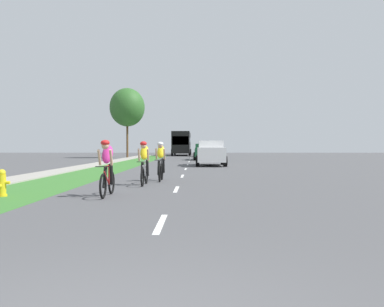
% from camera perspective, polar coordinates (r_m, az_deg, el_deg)
% --- Properties ---
extents(ground_plane, '(120.00, 120.00, 0.00)m').
position_cam_1_polar(ground_plane, '(22.69, -1.02, -2.47)').
color(ground_plane, '#4C4C4F').
extents(grass_verge, '(2.73, 70.00, 0.01)m').
position_cam_1_polar(grass_verge, '(23.32, -12.84, -2.39)').
color(grass_verge, '#38722D').
rests_on(grass_verge, ground_plane).
extents(sidewalk_concrete, '(1.56, 70.00, 0.10)m').
position_cam_1_polar(sidewalk_concrete, '(23.91, -17.85, -2.33)').
color(sidewalk_concrete, '#9E998E').
rests_on(sidewalk_concrete, ground_plane).
extents(lane_markings_center, '(0.12, 52.20, 0.01)m').
position_cam_1_polar(lane_markings_center, '(26.68, -0.77, -1.92)').
color(lane_markings_center, white).
rests_on(lane_markings_center, ground_plane).
extents(fire_hydrant_yellow, '(0.44, 0.38, 0.76)m').
position_cam_1_polar(fire_hydrant_yellow, '(12.10, -26.08, -3.94)').
color(fire_hydrant_yellow, yellow).
rests_on(fire_hydrant_yellow, ground_plane).
extents(cyclist_lead, '(0.42, 1.72, 1.58)m').
position_cam_1_polar(cyclist_lead, '(11.15, -12.31, -2.01)').
color(cyclist_lead, black).
rests_on(cyclist_lead, ground_plane).
extents(cyclist_trailing, '(0.42, 1.72, 1.58)m').
position_cam_1_polar(cyclist_trailing, '(14.12, -6.99, -1.34)').
color(cyclist_trailing, black).
rests_on(cyclist_trailing, ground_plane).
extents(cyclist_distant, '(0.42, 1.72, 1.58)m').
position_cam_1_polar(cyclist_distant, '(15.76, -4.58, -1.08)').
color(cyclist_distant, black).
rests_on(cyclist_distant, ground_plane).
extents(suv_white, '(2.15, 4.70, 1.79)m').
position_cam_1_polar(suv_white, '(28.09, 2.74, 0.15)').
color(suv_white, silver).
rests_on(suv_white, ground_plane).
extents(pickup_dark_green, '(2.22, 5.10, 1.64)m').
position_cam_1_polar(pickup_dark_green, '(39.91, 1.81, 0.26)').
color(pickup_dark_green, '#194C2D').
rests_on(pickup_dark_green, ground_plane).
extents(sedan_silver, '(1.98, 4.30, 1.52)m').
position_cam_1_polar(sedan_silver, '(50.87, 1.57, 0.38)').
color(sedan_silver, '#A5A8AD').
rests_on(sedan_silver, ground_plane).
extents(bus_black, '(2.78, 11.60, 3.48)m').
position_cam_1_polar(bus_black, '(59.29, -1.49, 1.65)').
color(bus_black, black).
rests_on(bus_black, ground_plane).
extents(street_tree_far, '(4.15, 4.15, 8.31)m').
position_cam_1_polar(street_tree_far, '(47.28, -9.46, 6.67)').
color(street_tree_far, brown).
rests_on(street_tree_far, ground_plane).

